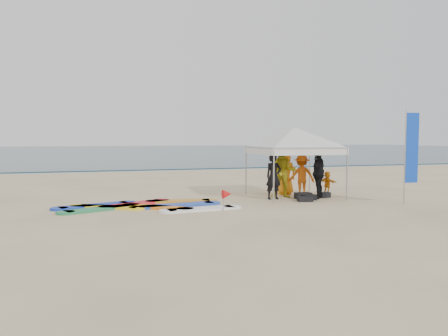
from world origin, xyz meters
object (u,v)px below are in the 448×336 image
person_orange_b (285,172)px  marker_pennant (227,194)px  person_black_a (274,177)px  person_yellow (283,171)px  person_black_b (318,173)px  person_seated (327,182)px  canopy_tent (294,128)px  person_orange_a (302,176)px  surfboard_spread (145,206)px  feather_flag (411,149)px

person_orange_b → marker_pennant: 4.39m
person_black_a → person_yellow: (0.52, 0.30, 0.15)m
person_black_a → person_black_b: bearing=-13.0°
person_seated → canopy_tent: size_ratio=0.23×
person_yellow → person_seated: person_yellow is taller
person_orange_a → person_black_b: (0.34, -0.64, 0.12)m
person_black_a → person_yellow: size_ratio=0.85×
person_yellow → person_orange_a: size_ratio=1.23×
surfboard_spread → person_orange_a: bearing=8.2°
canopy_tent → person_orange_b: bearing=90.4°
canopy_tent → surfboard_spread: bearing=-171.3°
marker_pennant → surfboard_spread: marker_pennant is taller
canopy_tent → person_orange_a: bearing=0.9°
person_orange_b → surfboard_spread: person_orange_b is taller
person_orange_a → feather_flag: (2.60, -2.69, 1.04)m
person_black_a → person_black_b: size_ratio=0.90×
person_black_a → feather_flag: feather_flag is taller
marker_pennant → person_yellow: bearing=37.4°
person_seated → feather_flag: (1.24, -3.16, 1.38)m
person_yellow → canopy_tent: (0.44, 0.07, 1.60)m
person_black_b → person_black_a: bearing=-52.1°
person_black_b → person_yellow: bearing=-70.1°
person_orange_b → person_black_a: bearing=51.6°
marker_pennant → canopy_tent: bearing=34.3°
person_seated → marker_pennant: bearing=105.6°
feather_flag → person_black_b: bearing=137.8°
person_orange_a → person_black_b: person_black_b is taller
marker_pennant → surfboard_spread: size_ratio=0.12×
person_yellow → canopy_tent: canopy_tent is taller
person_orange_b → surfboard_spread: 5.82m
person_black_b → person_orange_b: size_ratio=1.06×
canopy_tent → feather_flag: size_ratio=1.26×
canopy_tent → person_black_a: bearing=-158.7°
person_orange_b → canopy_tent: (0.00, -0.72, 1.70)m
person_black_b → surfboard_spread: size_ratio=0.34×
canopy_tent → marker_pennant: 4.44m
person_orange_a → marker_pennant: 4.22m
surfboard_spread → person_black_b: bearing=1.9°
person_black_b → canopy_tent: bearing=-86.5°
person_black_b → surfboard_spread: person_black_b is taller
marker_pennant → feather_flag: bearing=-4.4°
person_seated → surfboard_spread: person_seated is taller
person_orange_a → surfboard_spread: 5.99m
person_orange_a → person_seated: size_ratio=1.78×
person_black_a → person_seated: 2.80m
person_seated → canopy_tent: canopy_tent is taller
person_yellow → person_seated: (2.13, 0.55, -0.52)m
person_black_a → marker_pennant: person_black_a is taller
person_black_b → person_seated: person_black_b is taller
person_yellow → marker_pennant: bearing=-121.3°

